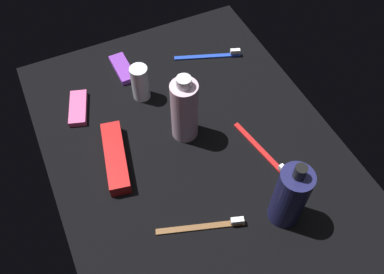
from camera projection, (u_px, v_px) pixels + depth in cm
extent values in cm
cube|color=black|center=(192.00, 146.00, 94.14)|extent=(84.00, 64.00, 1.20)
cylinder|color=#1D1E4D|center=(290.00, 197.00, 77.30)|extent=(6.39, 6.39, 15.36)
cylinder|color=black|center=(300.00, 172.00, 69.93)|extent=(2.20, 2.20, 2.80)
cylinder|color=silver|center=(185.00, 111.00, 89.29)|extent=(6.06, 6.06, 15.88)
cylinder|color=silver|center=(184.00, 82.00, 81.95)|extent=(3.20, 3.20, 2.20)
cylinder|color=silver|center=(140.00, 83.00, 98.50)|extent=(4.32, 4.32, 9.53)
cube|color=blue|center=(207.00, 56.00, 110.18)|extent=(7.29, 17.32, 0.90)
cube|color=white|center=(235.00, 51.00, 109.70)|extent=(1.92, 2.82, 1.20)
cube|color=brown|center=(200.00, 227.00, 81.44)|extent=(6.71, 17.49, 0.90)
cube|color=white|center=(238.00, 220.00, 81.11)|extent=(1.85, 2.81, 1.20)
cube|color=red|center=(261.00, 149.00, 92.38)|extent=(17.93, 4.39, 0.90)
cube|color=white|center=(284.00, 170.00, 87.95)|extent=(2.75, 1.55, 1.20)
cube|color=red|center=(116.00, 157.00, 89.72)|extent=(18.12, 7.78, 3.20)
cube|color=purple|center=(123.00, 68.00, 106.96)|extent=(10.50, 4.27, 1.50)
cube|color=#E55999|center=(78.00, 108.00, 99.08)|extent=(11.13, 7.00, 1.50)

